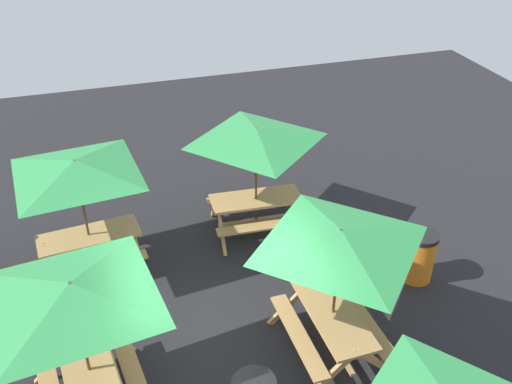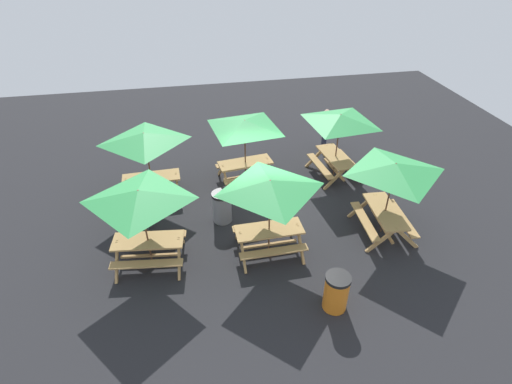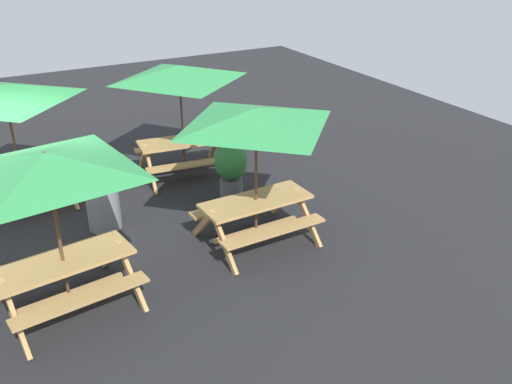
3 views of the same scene
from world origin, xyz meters
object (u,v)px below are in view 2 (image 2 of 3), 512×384
object	(u,v)px
person_standing	(325,129)
trash_bin_orange	(336,292)
picnic_table_0	(394,173)
picnic_table_3	(245,129)
picnic_table_2	(145,142)
trash_bin_gray	(222,207)
picnic_table_4	(270,191)
picnic_table_1	(340,123)
picnic_table_5	(140,201)
potted_plant_0	(137,211)

from	to	relation	value
person_standing	trash_bin_orange	bearing A→B (deg)	8.05
picnic_table_0	picnic_table_3	xyz separation A→B (m)	(-3.43, 3.41, 0.00)
picnic_table_0	picnic_table_2	size ratio (longest dim) A/B	1.00
trash_bin_gray	person_standing	distance (m)	5.82
picnic_table_4	person_standing	world-z (taller)	picnic_table_4
trash_bin_orange	person_standing	size ratio (longest dim) A/B	0.59
trash_bin_orange	trash_bin_gray	distance (m)	4.33
picnic_table_4	picnic_table_1	bearing A→B (deg)	46.38
picnic_table_3	picnic_table_5	distance (m)	4.63
picnic_table_5	trash_bin_gray	size ratio (longest dim) A/B	2.38
person_standing	potted_plant_0	bearing A→B (deg)	-36.79
picnic_table_4	potted_plant_0	world-z (taller)	picnic_table_4
picnic_table_1	trash_bin_gray	distance (m)	4.81
picnic_table_2	picnic_table_4	xyz separation A→B (m)	(3.14, -3.24, 0.00)
picnic_table_0	potted_plant_0	size ratio (longest dim) A/B	2.05
picnic_table_1	trash_bin_gray	xyz separation A→B (m)	(-4.19, -1.85, -1.49)
picnic_table_0	picnic_table_4	bearing A→B (deg)	96.54
picnic_table_4	picnic_table_0	bearing A→B (deg)	1.60
potted_plant_0	trash_bin_orange	bearing A→B (deg)	-39.43
trash_bin_gray	picnic_table_4	bearing A→B (deg)	-55.72
picnic_table_1	picnic_table_0	bearing A→B (deg)	178.88
picnic_table_1	trash_bin_orange	world-z (taller)	picnic_table_1
trash_bin_orange	person_standing	bearing A→B (deg)	73.11
picnic_table_1	trash_bin_orange	distance (m)	6.13
picnic_table_3	trash_bin_orange	bearing A→B (deg)	-86.75
picnic_table_3	person_standing	xyz separation A→B (m)	(3.41, 1.72, -1.10)
picnic_table_3	picnic_table_4	world-z (taller)	same
potted_plant_0	picnic_table_4	bearing A→B (deg)	-24.76
picnic_table_3	picnic_table_5	size ratio (longest dim) A/B	1.20
picnic_table_0	picnic_table_2	xyz separation A→B (m)	(-6.53, 3.07, 0.00)
picnic_table_1	person_standing	xyz separation A→B (m)	(0.26, 1.88, -1.10)
picnic_table_0	trash_bin_orange	xyz separation A→B (m)	(-2.29, -2.34, -1.49)
picnic_table_0	trash_bin_gray	bearing A→B (deg)	76.15
picnic_table_2	person_standing	size ratio (longest dim) A/B	1.40
picnic_table_1	potted_plant_0	distance (m)	6.98
trash_bin_orange	trash_bin_gray	world-z (taller)	same
picnic_table_2	picnic_table_5	bearing A→B (deg)	-92.05
picnic_table_2	person_standing	distance (m)	6.92
picnic_table_1	picnic_table_2	world-z (taller)	same
potted_plant_0	person_standing	distance (m)	7.80
picnic_table_1	trash_bin_gray	bearing A→B (deg)	107.73
picnic_table_0	picnic_table_1	size ratio (longest dim) A/B	0.83
picnic_table_0	trash_bin_orange	distance (m)	3.60
picnic_table_3	trash_bin_orange	size ratio (longest dim) A/B	2.86
picnic_table_4	trash_bin_gray	bearing A→B (deg)	122.92
picnic_table_1	trash_bin_orange	xyz separation A→B (m)	(-2.01, -5.59, -1.49)
trash_bin_orange	potted_plant_0	bearing A→B (deg)	140.57
picnic_table_4	person_standing	bearing A→B (deg)	56.23
picnic_table_2	picnic_table_3	size ratio (longest dim) A/B	0.83
picnic_table_5	trash_bin_gray	bearing A→B (deg)	41.27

